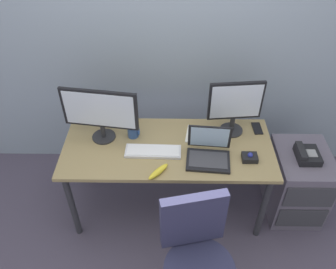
{
  "coord_description": "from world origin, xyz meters",
  "views": [
    {
      "loc": [
        0.03,
        -1.91,
        2.5
      ],
      "look_at": [
        0.0,
        0.0,
        0.84
      ],
      "focal_mm": 37.09,
      "sensor_mm": 36.0,
      "label": 1
    }
  ],
  "objects": [
    {
      "name": "monitor_main",
      "position": [
        -0.5,
        0.1,
        0.97
      ],
      "size": [
        0.57,
        0.18,
        0.43
      ],
      "color": "#262628",
      "rests_on": "desk"
    },
    {
      "name": "keyboard",
      "position": [
        -0.11,
        -0.07,
        0.73
      ],
      "size": [
        0.41,
        0.15,
        0.03
      ],
      "color": "silver",
      "rests_on": "desk"
    },
    {
      "name": "back_wall",
      "position": [
        0.0,
        0.69,
        1.4
      ],
      "size": [
        6.0,
        0.1,
        2.8
      ],
      "primitive_type": "cube",
      "color": "#8D9BAB",
      "rests_on": "ground"
    },
    {
      "name": "file_cabinet",
      "position": [
        1.07,
        0.01,
        0.31
      ],
      "size": [
        0.42,
        0.53,
        0.62
      ],
      "color": "#5E5767",
      "rests_on": "ground"
    },
    {
      "name": "desk_phone",
      "position": [
        1.06,
        -0.01,
        0.65
      ],
      "size": [
        0.17,
        0.2,
        0.09
      ],
      "color": "black",
      "rests_on": "file_cabinet"
    },
    {
      "name": "coffee_mug",
      "position": [
        -0.27,
        0.12,
        0.76
      ],
      "size": [
        0.09,
        0.08,
        0.09
      ],
      "color": "#31508A",
      "rests_on": "desk"
    },
    {
      "name": "monitor_side",
      "position": [
        0.5,
        0.19,
        0.97
      ],
      "size": [
        0.41,
        0.18,
        0.45
      ],
      "color": "#262628",
      "rests_on": "desk"
    },
    {
      "name": "cell_phone",
      "position": [
        0.71,
        0.22,
        0.72
      ],
      "size": [
        0.07,
        0.14,
        0.01
      ],
      "primitive_type": "cube",
      "rotation": [
        0.0,
        0.0,
        0.04
      ],
      "color": "black",
      "rests_on": "desk"
    },
    {
      "name": "trackball_mouse",
      "position": [
        0.59,
        -0.13,
        0.74
      ],
      "size": [
        0.11,
        0.09,
        0.07
      ],
      "color": "black",
      "rests_on": "desk"
    },
    {
      "name": "paper_notepad",
      "position": [
        0.22,
        0.13,
        0.72
      ],
      "size": [
        0.18,
        0.23,
        0.01
      ],
      "primitive_type": "cube",
      "rotation": [
        0.0,
        0.0,
        -0.15
      ],
      "color": "white",
      "rests_on": "desk"
    },
    {
      "name": "ground_plane",
      "position": [
        0.0,
        0.0,
        0.0
      ],
      "size": [
        8.0,
        8.0,
        0.0
      ],
      "primitive_type": "plane",
      "color": "#4C4456"
    },
    {
      "name": "office_chair",
      "position": [
        0.19,
        -0.81,
        0.44
      ],
      "size": [
        0.52,
        0.53,
        0.96
      ],
      "color": "black",
      "rests_on": "ground"
    },
    {
      "name": "banana",
      "position": [
        -0.06,
        -0.27,
        0.74
      ],
      "size": [
        0.16,
        0.17,
        0.04
      ],
      "primitive_type": "ellipsoid",
      "rotation": [
        0.0,
        0.0,
        0.86
      ],
      "color": "yellow",
      "rests_on": "desk"
    },
    {
      "name": "laptop",
      "position": [
        0.29,
        -0.11,
        0.77
      ],
      "size": [
        0.33,
        0.28,
        0.24
      ],
      "color": "black",
      "rests_on": "desk"
    },
    {
      "name": "desk",
      "position": [
        0.0,
        0.0,
        0.64
      ],
      "size": [
        1.58,
        0.67,
        0.72
      ],
      "color": "#968052",
      "rests_on": "ground"
    }
  ]
}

